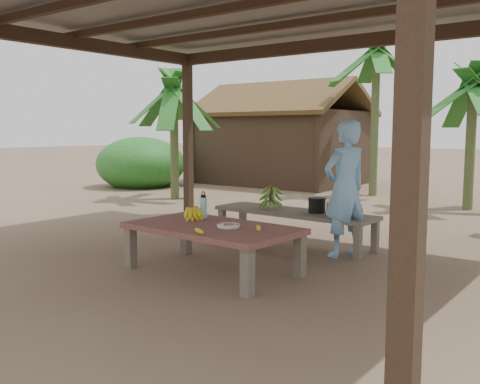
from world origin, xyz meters
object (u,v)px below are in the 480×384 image
Objects in this scene: plate at (228,226)px; woman at (345,189)px; bench at (294,215)px; cooking_pot at (317,206)px; work_table at (212,231)px; water_flask at (203,207)px; ripe_banana_bunch at (191,212)px.

woman reaches higher than plate.
woman is at bearing -10.82° from bench.
cooking_pot is at bearing 87.15° from plate.
cooking_pot is (0.30, 1.70, 0.11)m from work_table.
plate is 1.70m from cooking_pot.
work_table is at bearing -87.34° from bench.
cooking_pot reaches higher than work_table.
work_table is 1.73m from woman.
plate reaches higher than bench.
bench is 1.38× the size of woman.
water_flask is at bearing 152.86° from plate.
ripe_banana_bunch is 0.17× the size of woman.
bench is 7.32× the size of water_flask.
ripe_banana_bunch is 1.83m from woman.
woman reaches higher than work_table.
ripe_banana_bunch reaches higher than cooking_pot.
woman is at bearing 69.29° from plate.
ripe_banana_bunch is at bearing -18.45° from woman.
water_flask is (-0.60, 0.31, 0.11)m from plate.
woman is at bearing 48.07° from ripe_banana_bunch.
bench is at bearing 75.14° from ripe_banana_bunch.
woman reaches higher than cooking_pot.
bench is 1.59m from ripe_banana_bunch.
work_table is 1.68m from bench.
cooking_pot is 0.58m from woman.
bench is 8.10× the size of ripe_banana_bunch.
work_table is at bearing -178.62° from plate.
plate reaches higher than work_table.
plate is at bearing -12.55° from ripe_banana_bunch.
plate is at bearing -80.07° from bench.
work_table is 6.74× the size of ripe_banana_bunch.
water_flask reaches higher than cooking_pot.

